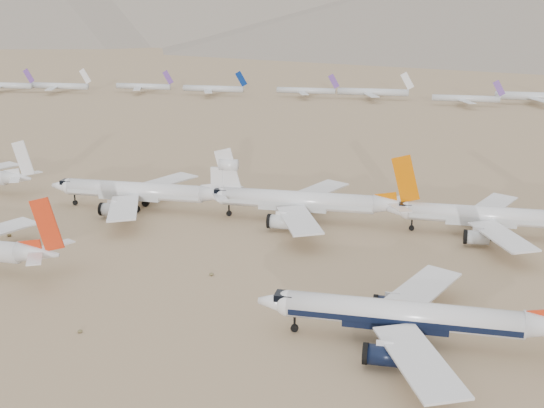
# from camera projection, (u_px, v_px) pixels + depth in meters

# --- Properties ---
(ground) EXTENTS (7000.00, 7000.00, 0.00)m
(ground) POSITION_uv_depth(u_px,v_px,m) (352.00, 321.00, 119.15)
(ground) COLOR olive
(ground) RESTS_ON ground
(main_airliner) EXTENTS (50.46, 49.28, 17.81)m
(main_airliner) POSITION_uv_depth(u_px,v_px,m) (417.00, 317.00, 109.38)
(main_airliner) COLOR white
(main_airliner) RESTS_ON ground
(row2_gold_tail) EXTENTS (48.76, 47.68, 17.36)m
(row2_gold_tail) POSITION_uv_depth(u_px,v_px,m) (495.00, 217.00, 161.85)
(row2_gold_tail) COLOR white
(row2_gold_tail) RESTS_ON ground
(row2_orange_tail) EXTENTS (52.30, 51.16, 18.66)m
(row2_orange_tail) POSITION_uv_depth(u_px,v_px,m) (306.00, 202.00, 173.12)
(row2_orange_tail) COLOR white
(row2_orange_tail) RESTS_ON ground
(row2_white_trijet) EXTENTS (51.43, 50.26, 18.22)m
(row2_white_trijet) POSITION_uv_depth(u_px,v_px,m) (145.00, 191.00, 183.03)
(row2_white_trijet) COLOR white
(row2_white_trijet) RESTS_ON ground
(distant_storage_row) EXTENTS (619.53, 55.71, 16.00)m
(distant_storage_row) POSITION_uv_depth(u_px,v_px,m) (463.00, 95.00, 389.69)
(distant_storage_row) COLOR silver
(distant_storage_row) RESTS_ON ground
(desert_scrub) EXTENTS (219.83, 121.67, 0.63)m
(desert_scrub) POSITION_uv_depth(u_px,v_px,m) (155.00, 370.00, 102.36)
(desert_scrub) COLOR brown
(desert_scrub) RESTS_ON ground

